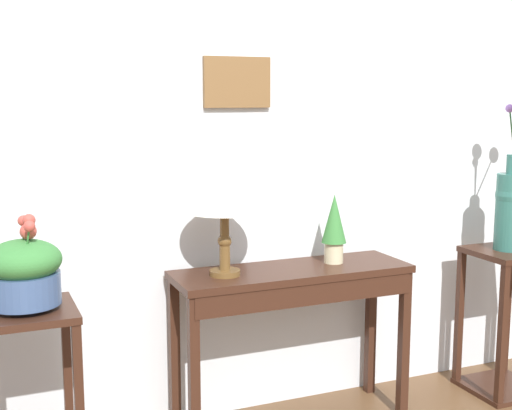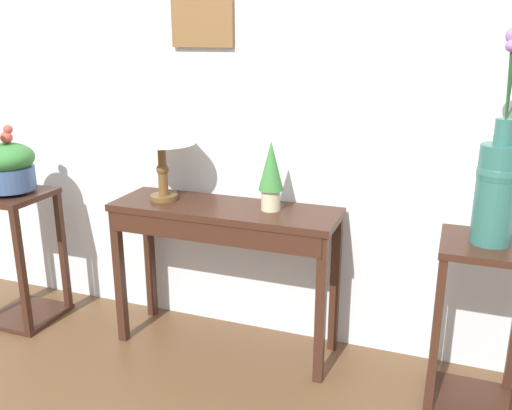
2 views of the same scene
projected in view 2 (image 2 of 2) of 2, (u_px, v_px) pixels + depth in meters
The scene contains 8 objects.
back_wall_with_art at pixel (242, 75), 2.81m from camera, with size 9.00×0.13×2.80m.
console_table at pixel (223, 231), 2.76m from camera, with size 1.15×0.37×0.78m.
table_lamp at pixel (160, 125), 2.75m from camera, with size 0.35×0.35×0.51m.
potted_plant_on_console at pixel (271, 173), 2.63m from camera, with size 0.12×0.12×0.34m.
pedestal_stand_left at pixel (20, 257), 3.15m from camera, with size 0.38×0.38×0.77m.
planter_bowl_wide_left at pixel (7, 166), 2.99m from camera, with size 0.29×0.29×0.37m.
pedestal_stand_right at pixel (478, 328), 2.36m from camera, with size 0.38×0.38×0.79m.
flower_vase_tall_right at pixel (498, 179), 2.17m from camera, with size 0.23×0.17×0.84m.
Camera 2 is at (1.07, -1.12, 1.60)m, focal length 38.75 mm.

